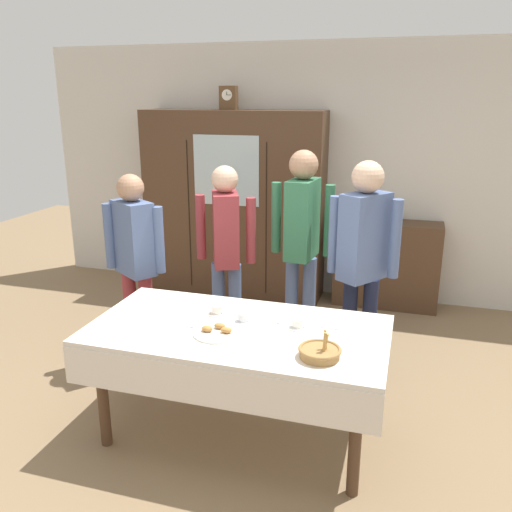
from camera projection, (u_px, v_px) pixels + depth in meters
ground_plane at (248, 417)px, 3.69m from camera, size 12.00×12.00×0.00m
back_wall at (320, 173)px, 5.73m from camera, size 6.40×0.10×2.70m
dining_table at (236, 345)px, 3.28m from camera, size 1.85×0.96×0.77m
wall_cabinet at (234, 205)px, 5.80m from camera, size 1.98×0.46×2.01m
mantel_clock at (229, 98)px, 5.48m from camera, size 0.18×0.11×0.24m
bookshelf_low at (386, 264)px, 5.55m from camera, size 1.07×0.35×0.91m
book_stack at (390, 217)px, 5.40m from camera, size 0.15×0.19×0.09m
tea_cup_near_right at (244, 318)px, 3.36m from camera, size 0.13×0.13×0.06m
tea_cup_back_edge at (298, 324)px, 3.27m from camera, size 0.13×0.13×0.06m
tea_cup_mid_right at (217, 310)px, 3.48m from camera, size 0.13×0.13×0.06m
bread_basket at (320, 352)px, 2.90m from camera, size 0.24×0.24×0.16m
pastry_plate at (217, 332)px, 3.19m from camera, size 0.28×0.28×0.05m
spoon_front_edge at (188, 326)px, 3.29m from camera, size 0.12×0.02×0.01m
spoon_far_left at (333, 329)px, 3.26m from camera, size 0.12×0.02×0.01m
spoon_mid_right at (274, 322)px, 3.35m from camera, size 0.12×0.02×0.01m
person_behind_table_left at (226, 243)px, 4.37m from camera, size 0.52×0.41×1.62m
person_by_cabinet at (135, 252)px, 4.20m from camera, size 0.52×0.37×1.58m
person_near_right_end at (363, 252)px, 3.86m from camera, size 0.52×0.41×1.72m
person_behind_table_right at (302, 233)px, 4.33m from camera, size 0.52×0.38×1.75m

